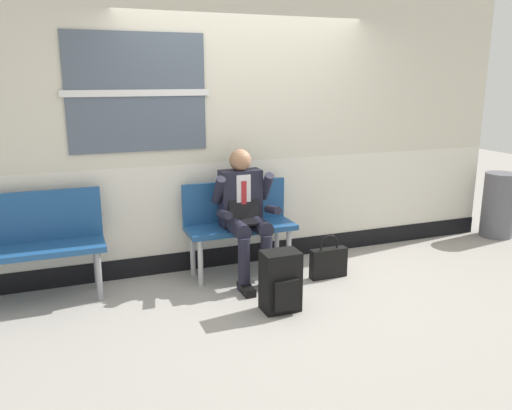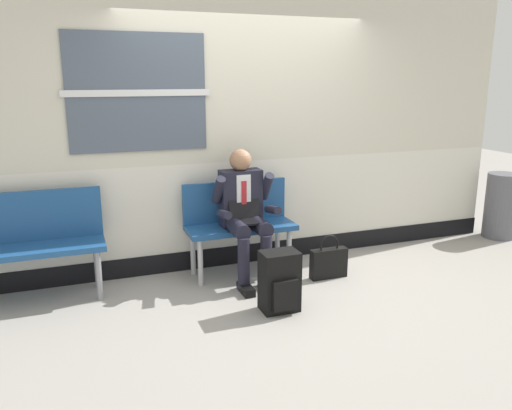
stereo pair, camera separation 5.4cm
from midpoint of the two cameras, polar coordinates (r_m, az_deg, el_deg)
The scene contains 8 objects.
ground_plane at distance 4.95m, azimuth 1.15°, elevation -8.71°, with size 18.00×18.00×0.00m, color #9E9991.
station_wall at distance 5.20m, azimuth -1.76°, elevation 9.83°, with size 6.06×0.17×3.09m.
bench_with_person at distance 5.06m, azimuth -2.30°, elevation -1.64°, with size 1.07×0.42×0.91m.
bench_empty at distance 4.83m, azimuth -24.71°, elevation -3.46°, with size 1.31×0.42×0.96m.
person_seated at distance 4.85m, azimuth -1.56°, elevation -0.75°, with size 0.57×0.70×1.26m.
backpack at distance 4.32m, azimuth 2.41°, elevation -8.56°, with size 0.31×0.26×0.52m.
handbag at distance 5.07m, azimuth 7.78°, elevation -6.33°, with size 0.37×0.10×0.44m.
trash_bin at distance 6.90m, azimuth 25.24°, elevation 0.00°, with size 0.38×0.38×0.79m, color #595960.
Camera 1 is at (-1.75, -4.21, 1.92)m, focal length 35.84 mm.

